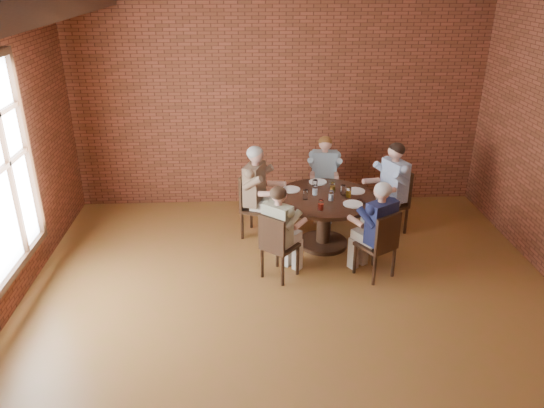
{
  "coord_description": "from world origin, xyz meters",
  "views": [
    {
      "loc": [
        -0.54,
        -4.75,
        3.63
      ],
      "look_at": [
        -0.24,
        1.0,
        1.05
      ],
      "focal_mm": 35.0,
      "sensor_mm": 36.0,
      "label": 1
    }
  ],
  "objects_px": {
    "diner_b": "(324,177)",
    "diner_d": "(280,232)",
    "chair_e": "(380,243)",
    "diner_c": "(259,193)",
    "smartphone": "(361,201)",
    "chair_a": "(394,198)",
    "dining_table": "(324,211)",
    "chair_d": "(276,244)",
    "diner_e": "(377,230)",
    "chair_c": "(253,202)",
    "chair_b": "(324,184)",
    "diner_a": "(390,189)"
  },
  "relations": [
    {
      "from": "chair_c",
      "to": "diner_d",
      "type": "distance_m",
      "value": 1.23
    },
    {
      "from": "chair_a",
      "to": "diner_c",
      "type": "xyz_separation_m",
      "value": [
        -2.01,
        -0.08,
        0.16
      ]
    },
    {
      "from": "dining_table",
      "to": "diner_d",
      "type": "relative_size",
      "value": 1.11
    },
    {
      "from": "dining_table",
      "to": "smartphone",
      "type": "relative_size",
      "value": 9.32
    },
    {
      "from": "chair_b",
      "to": "chair_e",
      "type": "distance_m",
      "value": 2.04
    },
    {
      "from": "diner_d",
      "to": "chair_b",
      "type": "bearing_deg",
      "value": -73.25
    },
    {
      "from": "diner_b",
      "to": "diner_d",
      "type": "bearing_deg",
      "value": -106.43
    },
    {
      "from": "diner_b",
      "to": "diner_c",
      "type": "bearing_deg",
      "value": -139.92
    },
    {
      "from": "diner_d",
      "to": "chair_e",
      "type": "bearing_deg",
      "value": -144.71
    },
    {
      "from": "diner_c",
      "to": "chair_c",
      "type": "bearing_deg",
      "value": 90.0
    },
    {
      "from": "dining_table",
      "to": "chair_c",
      "type": "distance_m",
      "value": 1.06
    },
    {
      "from": "diner_a",
      "to": "chair_e",
      "type": "xyz_separation_m",
      "value": [
        -0.45,
        -1.3,
        -0.18
      ]
    },
    {
      "from": "diner_b",
      "to": "diner_d",
      "type": "xyz_separation_m",
      "value": [
        -0.81,
        -1.81,
        -0.02
      ]
    },
    {
      "from": "diner_c",
      "to": "dining_table",
      "type": "bearing_deg",
      "value": -90.0
    },
    {
      "from": "diner_a",
      "to": "chair_b",
      "type": "bearing_deg",
      "value": -149.84
    },
    {
      "from": "chair_b",
      "to": "diner_e",
      "type": "bearing_deg",
      "value": -71.11
    },
    {
      "from": "diner_e",
      "to": "diner_a",
      "type": "bearing_deg",
      "value": -143.98
    },
    {
      "from": "diner_d",
      "to": "diner_e",
      "type": "bearing_deg",
      "value": -141.72
    },
    {
      "from": "chair_d",
      "to": "diner_e",
      "type": "height_order",
      "value": "diner_e"
    },
    {
      "from": "chair_a",
      "to": "diner_d",
      "type": "height_order",
      "value": "diner_d"
    },
    {
      "from": "diner_b",
      "to": "chair_c",
      "type": "bearing_deg",
      "value": -143.12
    },
    {
      "from": "chair_a",
      "to": "smartphone",
      "type": "distance_m",
      "value": 0.93
    },
    {
      "from": "chair_b",
      "to": "chair_e",
      "type": "xyz_separation_m",
      "value": [
        0.43,
        -2.0,
        0.0
      ]
    },
    {
      "from": "dining_table",
      "to": "diner_b",
      "type": "xyz_separation_m",
      "value": [
        0.13,
        1.02,
        0.11
      ]
    },
    {
      "from": "smartphone",
      "to": "diner_a",
      "type": "bearing_deg",
      "value": 35.66
    },
    {
      "from": "diner_b",
      "to": "chair_d",
      "type": "xyz_separation_m",
      "value": [
        -0.85,
        -1.87,
        -0.15
      ]
    },
    {
      "from": "chair_d",
      "to": "diner_c",
      "type": "bearing_deg",
      "value": -41.09
    },
    {
      "from": "chair_a",
      "to": "chair_c",
      "type": "height_order",
      "value": "chair_a"
    },
    {
      "from": "dining_table",
      "to": "chair_b",
      "type": "xyz_separation_m",
      "value": [
        0.15,
        1.09,
        -0.03
      ]
    },
    {
      "from": "chair_a",
      "to": "diner_d",
      "type": "bearing_deg",
      "value": -76.65
    },
    {
      "from": "smartphone",
      "to": "diner_b",
      "type": "bearing_deg",
      "value": 93.44
    },
    {
      "from": "chair_b",
      "to": "chair_d",
      "type": "bearing_deg",
      "value": -106.38
    },
    {
      "from": "chair_b",
      "to": "smartphone",
      "type": "bearing_deg",
      "value": -68.71
    },
    {
      "from": "chair_a",
      "to": "chair_e",
      "type": "distance_m",
      "value": 1.43
    },
    {
      "from": "diner_d",
      "to": "chair_e",
      "type": "height_order",
      "value": "diner_d"
    },
    {
      "from": "dining_table",
      "to": "chair_d",
      "type": "xyz_separation_m",
      "value": [
        -0.72,
        -0.85,
        -0.04
      ]
    },
    {
      "from": "diner_d",
      "to": "chair_d",
      "type": "bearing_deg",
      "value": 90.0
    },
    {
      "from": "chair_e",
      "to": "diner_c",
      "type": "bearing_deg",
      "value": -72.76
    },
    {
      "from": "diner_b",
      "to": "smartphone",
      "type": "distance_m",
      "value": 1.27
    },
    {
      "from": "diner_b",
      "to": "chair_d",
      "type": "height_order",
      "value": "diner_b"
    },
    {
      "from": "chair_a",
      "to": "diner_c",
      "type": "bearing_deg",
      "value": -109.1
    },
    {
      "from": "diner_c",
      "to": "chair_e",
      "type": "distance_m",
      "value": 1.95
    },
    {
      "from": "diner_a",
      "to": "diner_e",
      "type": "distance_m",
      "value": 1.33
    },
    {
      "from": "diner_c",
      "to": "diner_e",
      "type": "xyz_separation_m",
      "value": [
        1.44,
        -1.19,
        -0.04
      ]
    },
    {
      "from": "diner_e",
      "to": "diner_c",
      "type": "bearing_deg",
      "value": -72.04
    },
    {
      "from": "diner_c",
      "to": "diner_d",
      "type": "xyz_separation_m",
      "value": [
        0.23,
        -1.15,
        -0.06
      ]
    },
    {
      "from": "dining_table",
      "to": "diner_a",
      "type": "distance_m",
      "value": 1.1
    },
    {
      "from": "diner_b",
      "to": "chair_c",
      "type": "relative_size",
      "value": 1.35
    },
    {
      "from": "chair_c",
      "to": "chair_b",
      "type": "bearing_deg",
      "value": -36.74
    },
    {
      "from": "chair_a",
      "to": "diner_b",
      "type": "distance_m",
      "value": 1.14
    }
  ]
}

